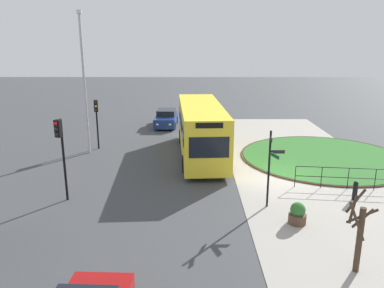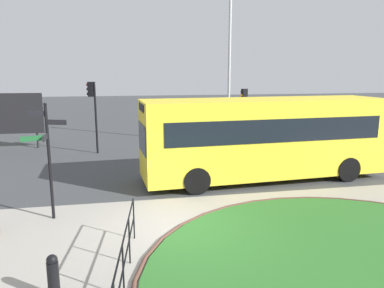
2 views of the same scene
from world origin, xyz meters
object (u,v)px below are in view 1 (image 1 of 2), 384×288
bollard_foreground (355,190)px  lamppost_tall (84,80)px  car_far_lane (166,118)px  street_tree_bare (359,232)px  planter_near_signpost (298,214)px  traffic_light_near (96,113)px  traffic_light_far (60,142)px  signpost_directional (270,163)px  bus_yellow (201,129)px

bollard_foreground → lamppost_tall: (7.74, 14.39, 4.30)m
car_far_lane → street_tree_bare: size_ratio=1.62×
planter_near_signpost → lamppost_tall: bearing=47.7°
traffic_light_near → planter_near_signpost: traffic_light_near is taller
traffic_light_far → street_tree_bare: (-5.48, -11.09, -1.45)m
car_far_lane → traffic_light_far: size_ratio=1.12×
car_far_lane → planter_near_signpost: size_ratio=4.66×
traffic_light_far → traffic_light_near: bearing=-162.7°
bollard_foreground → traffic_light_far: 13.60m
car_far_lane → planter_near_signpost: 19.45m
signpost_directional → street_tree_bare: (-4.83, -1.85, -0.69)m
signpost_directional → traffic_light_near: (9.35, 9.82, 0.42)m
signpost_directional → car_far_lane: size_ratio=0.81×
traffic_light_near → traffic_light_far: traffic_light_far is taller
planter_near_signpost → street_tree_bare: bearing=-162.9°
bus_yellow → planter_near_signpost: 10.22m
traffic_light_near → traffic_light_far: 8.73m
car_far_lane → lamppost_tall: 10.26m
signpost_directional → traffic_light_far: size_ratio=0.91×
car_far_lane → traffic_light_near: bearing=-27.6°
traffic_light_far → lamppost_tall: bearing=-159.3°
bollard_foreground → car_far_lane: bearing=31.6°
bollard_foreground → car_far_lane: car_far_lane is taller
lamppost_tall → planter_near_signpost: bearing=-132.3°
traffic_light_near → bus_yellow: bearing=64.2°
signpost_directional → lamppost_tall: bearing=50.3°
traffic_light_near → lamppost_tall: size_ratio=0.38×
lamppost_tall → planter_near_signpost: 15.63m
traffic_light_near → planter_near_signpost: bearing=30.9°
traffic_light_far → planter_near_signpost: 10.63m
bollard_foreground → planter_near_signpost: (-2.36, 3.30, -0.06)m
bollard_foreground → signpost_directional: bearing=100.2°
planter_near_signpost → signpost_directional: bearing=28.2°
car_far_lane → bus_yellow: bearing=19.5°
signpost_directional → street_tree_bare: 5.22m
traffic_light_near → street_tree_bare: 18.40m
car_far_lane → street_tree_bare: street_tree_bare is taller
traffic_light_near → planter_near_signpost: (-10.96, -10.68, -2.07)m
traffic_light_near → street_tree_bare: size_ratio=1.26×
signpost_directional → traffic_light_near: signpost_directional is taller
bus_yellow → traffic_light_far: size_ratio=2.61×
bus_yellow → traffic_light_far: (-7.17, 6.41, 1.05)m
signpost_directional → traffic_light_far: bearing=86.0°
bus_yellow → car_far_lane: bearing=-165.9°
bollard_foreground → traffic_light_near: 16.54m
bollard_foreground → car_far_lane: size_ratio=0.22×
traffic_light_far → street_tree_bare: traffic_light_far is taller
signpost_directional → car_far_lane: 17.70m
bollard_foreground → street_tree_bare: 6.10m
street_tree_bare → bollard_foreground: bearing=-22.5°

